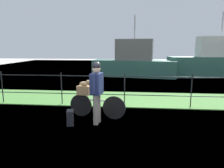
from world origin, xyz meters
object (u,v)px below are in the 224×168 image
object	(u,v)px
terrier_dog	(85,83)
backpack_on_paving	(70,118)
wooden_crate	(84,90)
cyclist_person	(97,87)
moored_boat_near	(134,63)
bicycle_main	(97,106)
moored_boat_mid	(219,62)

from	to	relation	value
terrier_dog	backpack_on_paving	xyz separation A→B (m)	(-0.25, -0.72, -0.81)
wooden_crate	cyclist_person	size ratio (longest dim) A/B	0.22
moored_boat_near	terrier_dog	bearing A→B (deg)	-99.58
terrier_dog	backpack_on_paving	distance (m)	1.11
cyclist_person	bicycle_main	bearing A→B (deg)	100.95
moored_boat_near	moored_boat_mid	xyz separation A→B (m)	(5.84, 0.45, 0.08)
cyclist_person	backpack_on_paving	distance (m)	1.08
cyclist_person	backpack_on_paving	world-z (taller)	cyclist_person
moored_boat_mid	wooden_crate	bearing A→B (deg)	-128.57
bicycle_main	moored_boat_mid	size ratio (longest dim) A/B	0.24
wooden_crate	moored_boat_near	world-z (taller)	moored_boat_near
wooden_crate	terrier_dog	xyz separation A→B (m)	(0.02, -0.00, 0.21)
moored_boat_mid	moored_boat_near	bearing A→B (deg)	-175.60
backpack_on_paving	cyclist_person	bearing A→B (deg)	-89.10
bicycle_main	cyclist_person	distance (m)	0.81
cyclist_person	moored_boat_mid	size ratio (longest dim) A/B	0.24
terrier_dog	backpack_on_paving	bearing A→B (deg)	-109.53
wooden_crate	cyclist_person	xyz separation A→B (m)	(0.46, -0.53, 0.20)
moored_boat_near	moored_boat_mid	distance (m)	5.86
bicycle_main	terrier_dog	bearing A→B (deg)	170.51
wooden_crate	moored_boat_mid	world-z (taller)	moored_boat_mid
moored_boat_near	cyclist_person	bearing A→B (deg)	-96.39
bicycle_main	backpack_on_paving	world-z (taller)	bicycle_main
terrier_dog	wooden_crate	bearing A→B (deg)	170.51
moored_boat_near	moored_boat_mid	bearing A→B (deg)	4.40
wooden_crate	cyclist_person	world-z (taller)	cyclist_person
terrier_dog	cyclist_person	distance (m)	0.69
moored_boat_mid	cyclist_person	bearing A→B (deg)	-125.23
moored_boat_near	backpack_on_paving	bearing A→B (deg)	-100.36
cyclist_person	moored_boat_mid	xyz separation A→B (m)	(6.88, 9.75, 0.01)
wooden_crate	cyclist_person	bearing A→B (deg)	-49.08
bicycle_main	moored_boat_mid	world-z (taller)	moored_boat_mid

